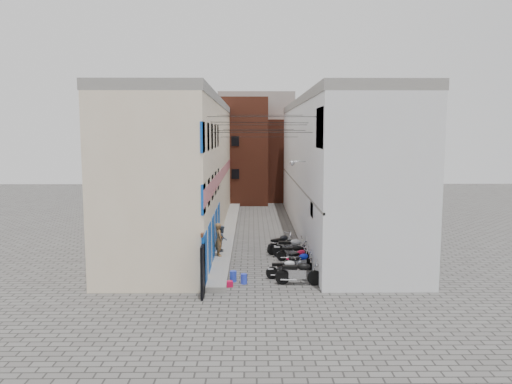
{
  "coord_description": "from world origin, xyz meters",
  "views": [
    {
      "loc": [
        -0.48,
        -20.56,
        6.81
      ],
      "look_at": [
        -0.22,
        11.13,
        3.0
      ],
      "focal_mm": 35.0,
      "sensor_mm": 36.0,
      "label": 1
    }
  ],
  "objects_px": {
    "motorcycle_d": "(299,256)",
    "water_jug_near": "(244,279)",
    "motorcycle_f": "(292,246)",
    "motorcycle_g": "(281,242)",
    "motorcycle_e": "(293,252)",
    "person_b": "(222,238)",
    "water_jug_far": "(233,276)",
    "motorcycle_a": "(299,271)",
    "person_a": "(219,239)",
    "red_crate": "(228,284)",
    "motorcycle_b": "(285,268)",
    "motorcycle_c": "(300,261)"
  },
  "relations": [
    {
      "from": "motorcycle_g",
      "to": "water_jug_far",
      "type": "bearing_deg",
      "value": -66.99
    },
    {
      "from": "motorcycle_c",
      "to": "person_a",
      "type": "distance_m",
      "value": 4.75
    },
    {
      "from": "motorcycle_f",
      "to": "red_crate",
      "type": "bearing_deg",
      "value": -29.78
    },
    {
      "from": "motorcycle_b",
      "to": "motorcycle_f",
      "type": "height_order",
      "value": "motorcycle_f"
    },
    {
      "from": "motorcycle_b",
      "to": "motorcycle_g",
      "type": "xyz_separation_m",
      "value": [
        0.1,
        5.06,
        0.07
      ]
    },
    {
      "from": "motorcycle_c",
      "to": "motorcycle_e",
      "type": "xyz_separation_m",
      "value": [
        -0.18,
        2.06,
        -0.03
      ]
    },
    {
      "from": "water_jug_far",
      "to": "motorcycle_g",
      "type": "bearing_deg",
      "value": 65.38
    },
    {
      "from": "motorcycle_b",
      "to": "red_crate",
      "type": "distance_m",
      "value": 2.89
    },
    {
      "from": "motorcycle_d",
      "to": "person_b",
      "type": "height_order",
      "value": "person_b"
    },
    {
      "from": "motorcycle_d",
      "to": "water_jug_near",
      "type": "height_order",
      "value": "motorcycle_d"
    },
    {
      "from": "person_a",
      "to": "red_crate",
      "type": "distance_m",
      "value": 4.74
    },
    {
      "from": "motorcycle_g",
      "to": "red_crate",
      "type": "xyz_separation_m",
      "value": [
        -2.71,
        -6.24,
        -0.48
      ]
    },
    {
      "from": "motorcycle_a",
      "to": "person_b",
      "type": "height_order",
      "value": "person_b"
    },
    {
      "from": "motorcycle_b",
      "to": "person_a",
      "type": "relative_size",
      "value": 1.03
    },
    {
      "from": "motorcycle_e",
      "to": "person_b",
      "type": "bearing_deg",
      "value": -106.09
    },
    {
      "from": "motorcycle_f",
      "to": "red_crate",
      "type": "height_order",
      "value": "motorcycle_f"
    },
    {
      "from": "red_crate",
      "to": "person_b",
      "type": "bearing_deg",
      "value": 95.99
    },
    {
      "from": "person_b",
      "to": "water_jug_far",
      "type": "bearing_deg",
      "value": -170.29
    },
    {
      "from": "motorcycle_c",
      "to": "person_b",
      "type": "height_order",
      "value": "person_b"
    },
    {
      "from": "red_crate",
      "to": "motorcycle_b",
      "type": "bearing_deg",
      "value": 24.43
    },
    {
      "from": "motorcycle_a",
      "to": "motorcycle_b",
      "type": "bearing_deg",
      "value": -144.13
    },
    {
      "from": "motorcycle_b",
      "to": "motorcycle_c",
      "type": "distance_m",
      "value": 1.42
    },
    {
      "from": "red_crate",
      "to": "motorcycle_c",
      "type": "bearing_deg",
      "value": 34.27
    },
    {
      "from": "motorcycle_f",
      "to": "motorcycle_d",
      "type": "bearing_deg",
      "value": 8.17
    },
    {
      "from": "motorcycle_d",
      "to": "motorcycle_e",
      "type": "relative_size",
      "value": 0.97
    },
    {
      "from": "person_b",
      "to": "red_crate",
      "type": "bearing_deg",
      "value": -173.39
    },
    {
      "from": "motorcycle_c",
      "to": "water_jug_near",
      "type": "height_order",
      "value": "motorcycle_c"
    },
    {
      "from": "motorcycle_e",
      "to": "water_jug_far",
      "type": "xyz_separation_m",
      "value": [
        -3.06,
        -3.65,
        -0.27
      ]
    },
    {
      "from": "motorcycle_b",
      "to": "water_jug_near",
      "type": "distance_m",
      "value": 2.09
    },
    {
      "from": "motorcycle_d",
      "to": "water_jug_far",
      "type": "bearing_deg",
      "value": -87.93
    },
    {
      "from": "motorcycle_c",
      "to": "motorcycle_e",
      "type": "bearing_deg",
      "value": 150.51
    },
    {
      "from": "motorcycle_e",
      "to": "water_jug_far",
      "type": "height_order",
      "value": "motorcycle_e"
    },
    {
      "from": "person_b",
      "to": "water_jug_near",
      "type": "bearing_deg",
      "value": -165.65
    },
    {
      "from": "motorcycle_f",
      "to": "water_jug_far",
      "type": "relative_size",
      "value": 4.29
    },
    {
      "from": "motorcycle_a",
      "to": "motorcycle_c",
      "type": "bearing_deg",
      "value": 178.02
    },
    {
      "from": "motorcycle_a",
      "to": "motorcycle_b",
      "type": "distance_m",
      "value": 1.08
    },
    {
      "from": "motorcycle_b",
      "to": "water_jug_far",
      "type": "xyz_separation_m",
      "value": [
        -2.42,
        -0.43,
        -0.28
      ]
    },
    {
      "from": "motorcycle_d",
      "to": "red_crate",
      "type": "height_order",
      "value": "motorcycle_d"
    },
    {
      "from": "motorcycle_e",
      "to": "motorcycle_f",
      "type": "height_order",
      "value": "motorcycle_f"
    },
    {
      "from": "motorcycle_c",
      "to": "motorcycle_e",
      "type": "height_order",
      "value": "motorcycle_c"
    },
    {
      "from": "motorcycle_e",
      "to": "motorcycle_g",
      "type": "bearing_deg",
      "value": -161.17
    },
    {
      "from": "motorcycle_d",
      "to": "water_jug_near",
      "type": "relative_size",
      "value": 3.77
    },
    {
      "from": "motorcycle_b",
      "to": "motorcycle_e",
      "type": "relative_size",
      "value": 1.03
    },
    {
      "from": "motorcycle_b",
      "to": "motorcycle_e",
      "type": "bearing_deg",
      "value": 166.31
    },
    {
      "from": "motorcycle_a",
      "to": "person_b",
      "type": "xyz_separation_m",
      "value": [
        -3.74,
        5.43,
        0.35
      ]
    },
    {
      "from": "motorcycle_f",
      "to": "motorcycle_a",
      "type": "bearing_deg",
      "value": 0.87
    },
    {
      "from": "motorcycle_a",
      "to": "water_jug_near",
      "type": "distance_m",
      "value": 2.5
    },
    {
      "from": "person_a",
      "to": "water_jug_far",
      "type": "bearing_deg",
      "value": 174.64
    },
    {
      "from": "motorcycle_c",
      "to": "person_a",
      "type": "relative_size",
      "value": 1.05
    },
    {
      "from": "motorcycle_f",
      "to": "motorcycle_g",
      "type": "relative_size",
      "value": 1.02
    }
  ]
}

